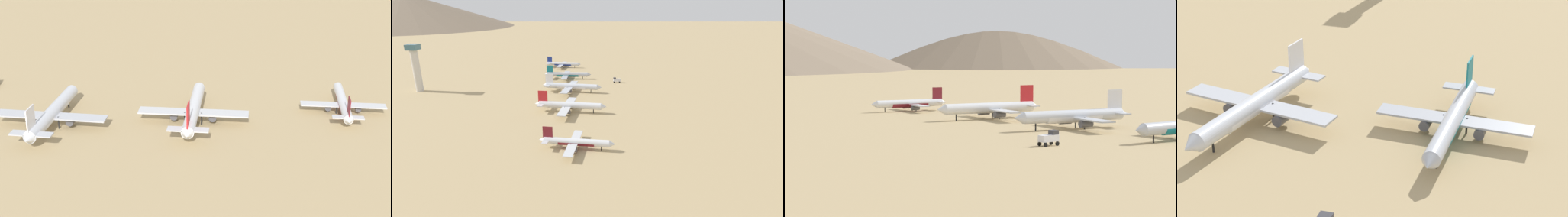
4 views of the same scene
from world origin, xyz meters
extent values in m
plane|color=tan|center=(0.00, 0.00, 0.00)|extent=(1800.00, 1800.00, 0.00)
cylinder|color=silver|center=(8.85, -85.83, 3.18)|extent=(27.40, 6.56, 2.88)
cone|color=silver|center=(23.56, -87.85, 3.18)|extent=(2.78, 3.12, 2.82)
cone|color=silver|center=(-5.70, -83.83, 3.18)|extent=(2.45, 2.85, 2.59)
cube|color=maroon|center=(-3.00, -84.20, 6.55)|extent=(4.16, 0.83, 5.30)
cube|color=silver|center=(-3.45, -84.14, 3.47)|extent=(3.64, 9.33, 0.27)
cube|color=silver|center=(7.73, -85.67, 2.68)|extent=(7.26, 26.02, 0.34)
cylinder|color=#4C4C54|center=(8.95, -81.26, 1.64)|extent=(3.39, 2.16, 1.74)
cylinder|color=#4C4C54|center=(7.71, -90.26, 1.64)|extent=(3.39, 2.16, 1.74)
cylinder|color=black|center=(19.12, -87.24, 1.45)|extent=(0.33, 0.33, 2.89)
cylinder|color=black|center=(7.25, -83.62, 1.45)|extent=(0.33, 0.33, 2.89)
cylinder|color=black|center=(6.71, -87.52, 1.45)|extent=(0.33, 0.33, 2.89)
cylinder|color=maroon|center=(8.85, -85.83, 2.96)|extent=(15.25, 4.90, 2.88)
cylinder|color=silver|center=(3.39, -39.86, 4.01)|extent=(34.54, 8.15, 3.63)
cone|color=silver|center=(21.93, -42.34, 4.01)|extent=(3.50, 3.93, 3.55)
cone|color=silver|center=(-14.97, -37.41, 4.01)|extent=(3.08, 3.59, 3.26)
cube|color=red|center=(-11.56, -37.86, 8.26)|extent=(5.25, 1.03, 6.68)
cube|color=silver|center=(-12.13, -37.79, 4.37)|extent=(4.55, 11.76, 0.34)
cube|color=silver|center=(1.97, -39.67, 3.37)|extent=(9.03, 32.80, 0.43)
cylinder|color=#4C4C54|center=(3.49, -34.10, 2.06)|extent=(4.27, 2.71, 2.20)
cylinder|color=#4C4C54|center=(1.97, -45.45, 2.06)|extent=(4.27, 2.71, 2.20)
cylinder|color=black|center=(16.33, -41.59, 1.82)|extent=(0.42, 0.42, 3.65)
cylinder|color=black|center=(1.35, -37.09, 1.82)|extent=(0.42, 0.42, 3.65)
cylinder|color=black|center=(0.69, -42.01, 1.82)|extent=(0.42, 0.42, 3.65)
cylinder|color=silver|center=(2.02, 1.42, 4.07)|extent=(34.97, 9.63, 3.68)
cone|color=silver|center=(20.71, -1.85, 4.07)|extent=(3.67, 4.09, 3.61)
cone|color=silver|center=(-16.48, 4.66, 4.07)|extent=(3.24, 3.73, 3.31)
cube|color=white|center=(-13.05, 4.06, 8.37)|extent=(5.30, 1.25, 6.78)
cube|color=#B6BBC5|center=(-13.62, 4.16, 4.43)|extent=(5.06, 11.98, 0.35)
cube|color=#B6BBC5|center=(0.59, 1.67, 3.42)|extent=(10.45, 33.26, 0.44)
cylinder|color=#4C4C54|center=(2.35, 7.26, 2.09)|extent=(4.39, 2.89, 2.23)
cylinder|color=#4C4C54|center=(0.35, -4.19, 2.09)|extent=(4.39, 2.89, 2.23)
cylinder|color=black|center=(15.06, -0.87, 1.85)|extent=(0.43, 0.43, 3.70)
cylinder|color=black|center=(0.07, 4.32, 1.85)|extent=(0.43, 0.43, 3.70)
cylinder|color=black|center=(-0.80, -0.64, 1.85)|extent=(0.43, 0.43, 3.70)
cylinder|color=white|center=(2.02, 1.42, 3.79)|extent=(19.52, 6.94, 3.69)
camera|label=1|loc=(-159.52, -34.90, 72.79)|focal=55.04mm
camera|label=2|loc=(14.46, -203.87, 57.44)|focal=28.96mm
camera|label=3|loc=(157.97, 170.62, 24.05)|focal=69.12mm
camera|label=4|loc=(112.84, 59.58, 63.25)|focal=64.31mm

